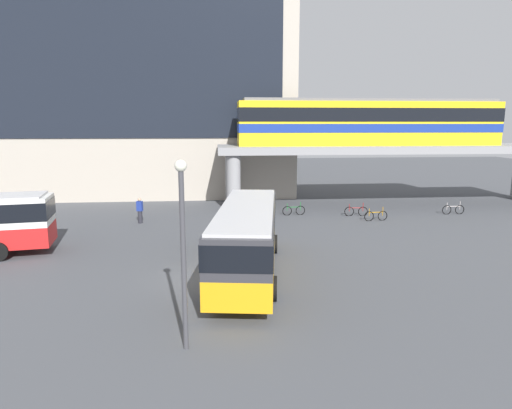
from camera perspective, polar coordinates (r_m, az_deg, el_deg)
The scene contains 11 objects.
ground_plane at distance 30.07m, azimuth -6.40°, elevation -3.03°, with size 120.00×120.00×0.00m, color #47494F.
station_building at distance 48.06m, azimuth -14.03°, elevation 14.34°, with size 28.93×14.69×21.00m.
elevated_platform at distance 39.79m, azimuth 16.84°, elevation 6.23°, with size 29.35×5.83×5.12m.
train at distance 39.01m, azimuth 14.32°, elevation 10.28°, with size 22.06×2.96×3.84m.
bus_main at distance 20.43m, azimuth -1.14°, elevation -3.65°, with size 4.07×11.29×3.22m.
bicycle_orange at distance 33.21m, azimuth 15.16°, elevation -1.41°, with size 1.79×0.23×1.04m.
bicycle_green at distance 34.16m, azimuth 4.88°, elevation -0.77°, with size 1.79×0.21×1.04m.
bicycle_red at distance 34.57m, azimuth 12.75°, elevation -0.85°, with size 1.79×0.21×1.04m.
bicycle_silver at distance 37.62m, azimuth 24.03°, elevation -0.60°, with size 1.79×0.06×1.04m.
pedestrian_by_bike_rack at distance 32.25m, azimuth -14.71°, elevation -0.84°, with size 0.46×0.36×1.80m.
lamp_post at distance 13.46m, azimuth -9.38°, elevation -4.51°, with size 0.36×0.36×5.91m.
Camera 1 is at (0.66, -19.25, 6.94)m, focal length 31.10 mm.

